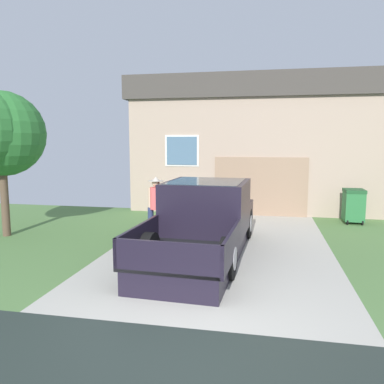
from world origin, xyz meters
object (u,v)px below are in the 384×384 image
(handbag, at_px, (147,239))
(house_with_garage, at_px, (263,143))
(pickup_truck, at_px, (205,220))
(person_with_hat, at_px, (156,205))
(wheeled_trash_bin, at_px, (354,205))

(handbag, xyz_separation_m, house_with_garage, (2.77, 7.79, 2.38))
(pickup_truck, bearing_deg, person_with_hat, 157.14)
(handbag, distance_m, house_with_garage, 8.61)
(house_with_garage, bearing_deg, handbag, -109.58)
(wheeled_trash_bin, bearing_deg, house_with_garage, 124.59)
(handbag, bearing_deg, wheeled_trash_bin, 32.36)
(house_with_garage, relative_size, wheeled_trash_bin, 9.20)
(handbag, height_order, house_with_garage, house_with_garage)
(wheeled_trash_bin, bearing_deg, handbag, -147.64)
(person_with_hat, height_order, handbag, person_with_hat)
(person_with_hat, xyz_separation_m, wheeled_trash_bin, (5.50, 3.30, -0.36))
(pickup_truck, relative_size, house_with_garage, 0.52)
(house_with_garage, xyz_separation_m, wheeled_trash_bin, (2.90, -4.20, -1.91))
(person_with_hat, height_order, wheeled_trash_bin, person_with_hat)
(handbag, relative_size, house_with_garage, 0.04)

